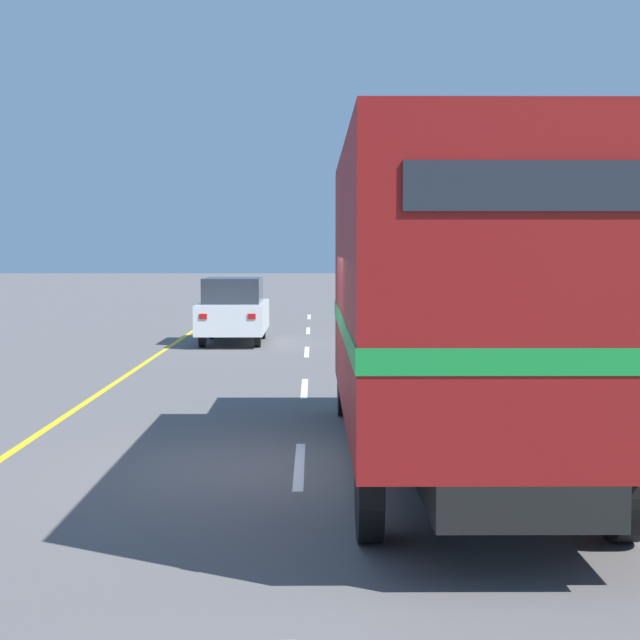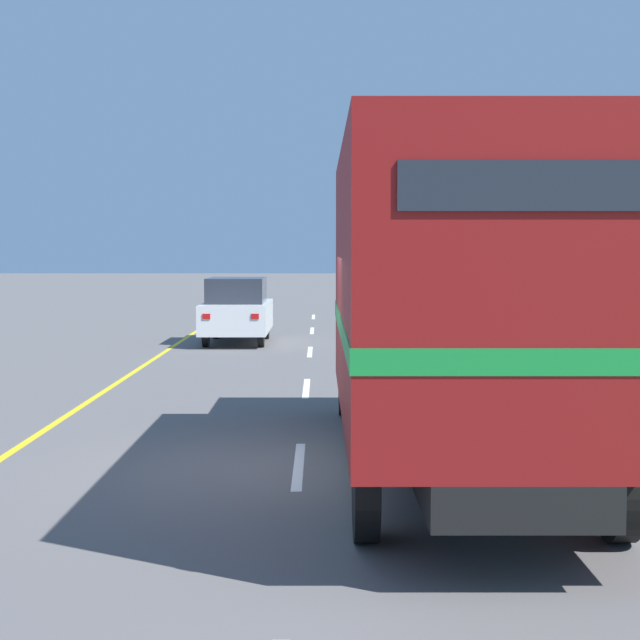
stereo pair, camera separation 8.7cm
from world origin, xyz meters
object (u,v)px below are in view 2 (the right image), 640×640
(horse_trailer_truck, at_px, (451,297))
(roadside_tree_mid, at_px, (560,233))
(lead_car_white, at_px, (235,310))
(highway_sign, at_px, (591,275))
(roadside_tree_far, at_px, (587,216))

(horse_trailer_truck, height_order, roadside_tree_mid, roadside_tree_mid)
(lead_car_white, bearing_deg, highway_sign, -45.27)
(highway_sign, xyz_separation_m, roadside_tree_far, (5.24, 19.45, 1.87))
(roadside_tree_far, bearing_deg, horse_trailer_truck, -108.27)
(horse_trailer_truck, distance_m, lead_car_white, 16.59)
(horse_trailer_truck, bearing_deg, lead_car_white, 103.39)
(horse_trailer_truck, bearing_deg, roadside_tree_far, 71.73)
(lead_car_white, xyz_separation_m, roadside_tree_mid, (9.80, 3.06, 2.20))
(highway_sign, distance_m, roadside_tree_far, 20.23)
(roadside_tree_mid, bearing_deg, lead_car_white, -162.67)
(roadside_tree_far, bearing_deg, roadside_tree_mid, -110.43)
(roadside_tree_far, bearing_deg, lead_car_white, -138.16)
(roadside_tree_mid, height_order, roadside_tree_far, roadside_tree_far)
(lead_car_white, height_order, highway_sign, highway_sign)
(horse_trailer_truck, height_order, highway_sign, horse_trailer_truck)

